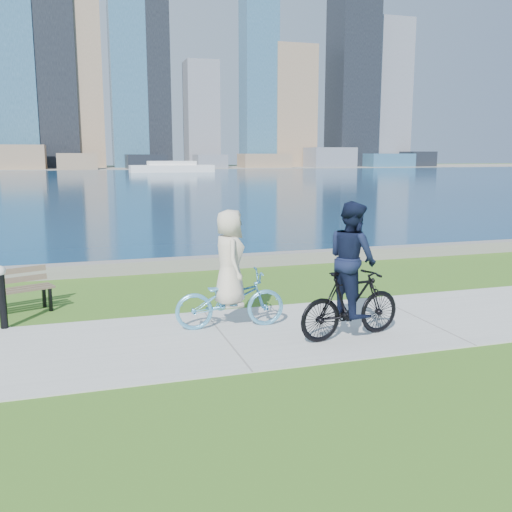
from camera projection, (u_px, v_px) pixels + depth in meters
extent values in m
plane|color=#37631A|center=(224.00, 338.00, 10.21)|extent=(320.00, 320.00, 0.00)
cube|color=#AEAFA9|center=(224.00, 337.00, 10.21)|extent=(80.00, 3.50, 0.02)
cube|color=slate|center=(170.00, 265.00, 16.01)|extent=(90.00, 0.50, 0.35)
cube|color=navy|center=(96.00, 178.00, 77.89)|extent=(320.00, 131.00, 0.01)
cube|color=gray|center=(88.00, 168.00, 132.41)|extent=(320.00, 30.00, 0.12)
cube|color=#866C52|center=(24.00, 157.00, 119.29)|extent=(8.77, 8.87, 5.14)
cube|color=#866C52|center=(77.00, 161.00, 121.31)|extent=(8.12, 9.31, 3.42)
cube|color=black|center=(145.00, 162.00, 125.89)|extent=(8.31, 8.69, 3.16)
cube|color=slate|center=(210.00, 162.00, 129.63)|extent=(6.82, 6.84, 3.11)
cube|color=#866C52|center=(264.00, 161.00, 134.13)|extent=(11.46, 7.14, 3.31)
cube|color=slate|center=(330.00, 158.00, 138.46)|extent=(10.70, 8.20, 4.79)
cube|color=navy|center=(385.00, 160.00, 144.48)|extent=(11.78, 9.53, 3.35)
cube|color=black|center=(418.00, 159.00, 146.69)|extent=(6.91, 6.83, 3.88)
cube|color=navy|center=(4.00, 4.00, 123.98)|extent=(11.59, 10.63, 70.84)
cube|color=#866C52|center=(78.00, 81.00, 131.17)|extent=(10.42, 8.98, 39.81)
cube|color=black|center=(145.00, 48.00, 132.50)|extent=(10.62, 7.74, 55.04)
cube|color=slate|center=(201.00, 115.00, 138.40)|extent=(7.72, 7.36, 25.18)
cube|color=navy|center=(259.00, 73.00, 138.51)|extent=(8.14, 7.31, 45.35)
cube|color=#866C52|center=(290.00, 108.00, 144.15)|extent=(10.55, 11.43, 29.56)
cube|color=black|center=(352.00, 81.00, 145.13)|extent=(10.13, 11.06, 43.19)
cube|color=slate|center=(390.00, 94.00, 151.24)|extent=(9.90, 6.94, 37.92)
cube|color=navy|center=(126.00, 27.00, 130.63)|extent=(8.00, 8.00, 64.00)
cube|color=white|center=(172.00, 169.00, 102.44)|extent=(14.85, 4.24, 1.27)
cube|color=white|center=(172.00, 163.00, 102.26)|extent=(8.48, 3.18, 0.74)
cube|color=black|center=(50.00, 300.00, 11.91)|extent=(0.08, 0.08, 0.49)
cube|color=black|center=(44.00, 296.00, 12.21)|extent=(0.08, 0.08, 0.49)
cube|color=brown|center=(11.00, 293.00, 11.39)|extent=(1.67, 0.74, 0.04)
cube|color=brown|center=(9.00, 291.00, 11.53)|extent=(1.67, 0.74, 0.04)
cube|color=brown|center=(6.00, 289.00, 11.66)|extent=(1.67, 0.74, 0.04)
cube|color=brown|center=(4.00, 282.00, 11.74)|extent=(1.66, 0.70, 0.13)
cube|color=brown|center=(3.00, 272.00, 11.73)|extent=(1.66, 0.70, 0.13)
cylinder|color=black|center=(3.00, 301.00, 10.63)|extent=(0.14, 0.14, 1.08)
sphere|color=silver|center=(0.00, 271.00, 10.52)|extent=(0.20, 0.20, 0.20)
imported|color=#5BAFDE|center=(230.00, 299.00, 10.68)|extent=(0.87, 2.11, 1.08)
imported|color=silver|center=(230.00, 258.00, 10.54)|extent=(0.64, 0.93, 1.80)
imported|color=black|center=(351.00, 304.00, 10.06)|extent=(0.88, 2.10, 1.22)
imported|color=black|center=(352.00, 259.00, 9.92)|extent=(0.88, 1.06, 2.00)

